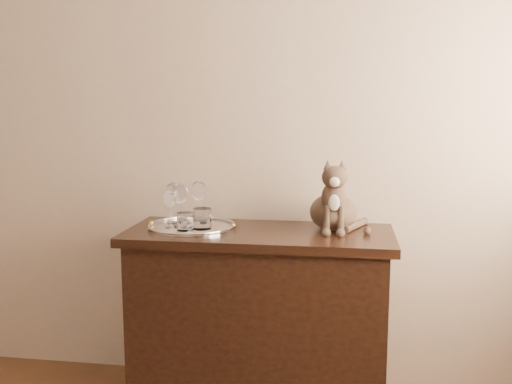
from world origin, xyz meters
TOP-DOWN VIEW (x-y plane):
  - wall_back at (0.00, 2.25)m, footprint 4.00×0.10m
  - sideboard at (0.60, 1.94)m, footprint 1.20×0.50m
  - tray at (0.29, 1.95)m, footprint 0.40×0.40m
  - wine_glass_a at (0.18, 2.01)m, footprint 0.07×0.07m
  - wine_glass_b at (0.29, 2.07)m, footprint 0.07×0.07m
  - wine_glass_c at (0.19, 1.93)m, footprint 0.06×0.06m
  - wine_glass_d at (0.23, 1.95)m, footprint 0.08×0.08m
  - tumbler_a at (0.35, 1.91)m, footprint 0.08×0.08m
  - tumbler_b at (0.28, 1.87)m, footprint 0.07×0.07m
  - cat at (0.93, 2.02)m, footprint 0.34×0.32m

SIDE VIEW (x-z plane):
  - sideboard at x=0.60m, z-range 0.00..0.85m
  - tray at x=0.29m, z-range 0.85..0.86m
  - tumbler_b at x=0.28m, z-range 0.86..0.94m
  - tumbler_a at x=0.35m, z-range 0.86..0.95m
  - wine_glass_c at x=0.19m, z-range 0.86..1.03m
  - wine_glass_a at x=0.18m, z-range 0.86..1.05m
  - wine_glass_b at x=0.29m, z-range 0.86..1.05m
  - wine_glass_d at x=0.23m, z-range 0.86..1.06m
  - cat at x=0.93m, z-range 0.85..1.18m
  - wall_back at x=0.00m, z-range 0.00..2.70m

